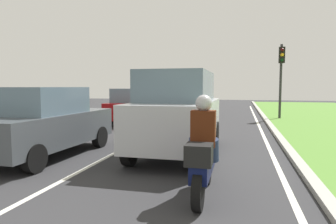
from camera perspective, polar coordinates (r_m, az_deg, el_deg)
ground_plane at (r=14.06m, az=2.40°, el=-2.81°), size 60.00×60.00×0.00m
lane_line_center at (r=14.21m, az=-0.37°, el=-2.71°), size 0.12×32.00×0.01m
lane_line_right_edge at (r=13.81m, az=17.22°, el=-3.15°), size 0.12×32.00×0.01m
curb_right at (r=13.85m, az=19.30°, el=-2.95°), size 0.24×48.00×0.12m
car_suv_ahead at (r=8.26m, az=2.00°, el=-0.05°), size 1.97×4.50×2.28m
car_sedan_left_lane at (r=8.67m, az=-22.36°, el=-1.83°), size 1.95×4.35×1.86m
car_hatchback_far at (r=15.29m, az=-6.70°, el=1.10°), size 1.83×3.75×1.78m
motorcycle at (r=5.11m, az=6.65°, el=-9.93°), size 0.40×1.90×1.01m
rider_person at (r=5.04m, az=6.79°, el=-2.96°), size 0.50×0.40×1.16m
traffic_light_near_right at (r=18.29m, az=20.78°, el=7.86°), size 0.32×0.50×4.27m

